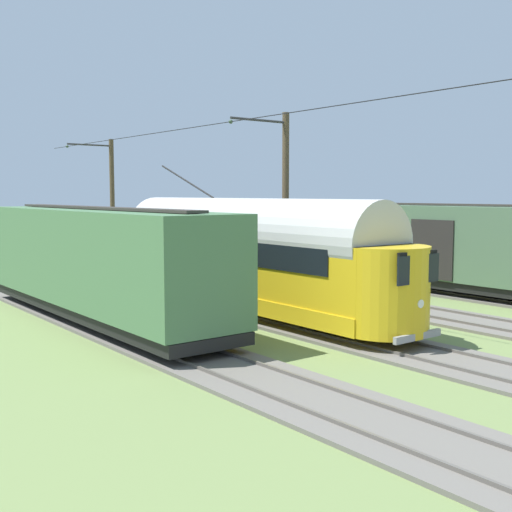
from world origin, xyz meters
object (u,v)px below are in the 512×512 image
Objects in this scene: boxcar_adjacent at (452,246)px; coach_far_siding at (98,261)px; catenary_pole_foreground at (111,201)px; catenary_pole_mid_near at (284,205)px; vintage_streetcar at (245,253)px.

boxcar_adjacent is 0.98× the size of coach_far_siding.
catenary_pole_foreground is 1.00× the size of catenary_pole_mid_near.
vintage_streetcar is 5.35m from coach_far_siding.
boxcar_adjacent is (-10.13, 1.90, -0.09)m from vintage_streetcar.
catenary_pole_mid_near is at bearing 173.67° from coach_far_siding.
catenary_pole_mid_near reaches higher than coach_far_siding.
vintage_streetcar is at bearing -10.65° from boxcar_adjacent.
vintage_streetcar is 17.30m from catenary_pole_foreground.
vintage_streetcar is 3.30m from catenary_pole_mid_near.
catenary_pole_foreground is (-7.71, -15.29, 1.86)m from coach_far_siding.
coach_far_siding is 1.85× the size of catenary_pole_mid_near.
coach_far_siding is at bearing -18.77° from vintage_streetcar.
catenary_pole_foreground is at bearing -68.41° from boxcar_adjacent.
catenary_pole_foreground is (7.49, -18.91, 1.86)m from boxcar_adjacent.
coach_far_siding is at bearing 63.23° from catenary_pole_foreground.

